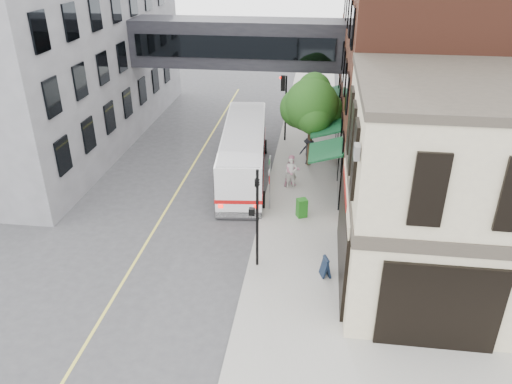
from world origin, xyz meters
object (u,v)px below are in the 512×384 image
(pedestrian_c, at_px, (308,151))
(bus, at_px, (244,151))
(pedestrian_b, at_px, (292,171))
(sandwich_board, at_px, (326,267))
(pedestrian_a, at_px, (291,173))
(newspaper_box, at_px, (302,208))

(pedestrian_c, bearing_deg, bus, -137.24)
(bus, relative_size, pedestrian_b, 5.91)
(bus, distance_m, sandwich_board, 10.80)
(sandwich_board, bearing_deg, bus, 96.36)
(pedestrian_a, distance_m, pedestrian_c, 3.46)
(pedestrian_b, height_order, newspaper_box, pedestrian_b)
(bus, bearing_deg, pedestrian_a, -26.20)
(pedestrian_a, xyz_separation_m, pedestrian_c, (0.84, 3.36, -0.03))
(bus, distance_m, pedestrian_a, 3.28)
(pedestrian_a, bearing_deg, pedestrian_b, 67.03)
(pedestrian_b, distance_m, pedestrian_c, 3.31)
(pedestrian_b, xyz_separation_m, sandwich_board, (1.96, -8.28, -0.48))
(pedestrian_c, bearing_deg, pedestrian_b, -88.52)
(bus, xyz_separation_m, pedestrian_b, (2.93, -1.28, -0.55))
(bus, xyz_separation_m, pedestrian_a, (2.89, -1.42, -0.59))
(pedestrian_a, bearing_deg, pedestrian_c, 69.56)
(pedestrian_b, relative_size, pedestrian_c, 1.08)
(pedestrian_c, height_order, sandwich_board, pedestrian_c)
(bus, relative_size, newspaper_box, 11.25)
(pedestrian_c, bearing_deg, pedestrian_a, -88.63)
(pedestrian_a, bearing_deg, sandwich_board, -82.66)
(pedestrian_a, distance_m, pedestrian_b, 0.15)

